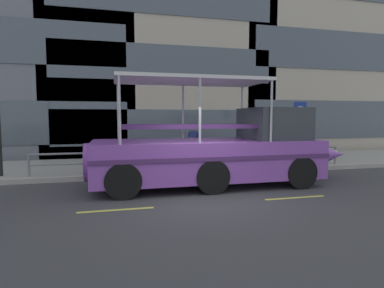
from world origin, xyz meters
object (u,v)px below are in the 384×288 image
Objects in this scene: pedestrian_near_bow at (262,142)px; duck_tour_boat at (222,151)px; pedestrian_mid_left at (194,141)px; parking_sign at (299,122)px.

duck_tour_boat is at bearing -133.13° from pedestrian_near_bow.
duck_tour_boat is 3.38m from pedestrian_mid_left.
pedestrian_near_bow is 0.89× the size of pedestrian_mid_left.
parking_sign is 1.59× the size of pedestrian_mid_left.
duck_tour_boat reaches higher than pedestrian_mid_left.
parking_sign is 0.30× the size of duck_tour_boat.
parking_sign is 4.67m from pedestrian_mid_left.
pedestrian_mid_left is at bearing 178.76° from pedestrian_near_bow.
duck_tour_boat is 4.54m from pedestrian_near_bow.
pedestrian_mid_left is (-4.50, 0.94, -0.81)m from parking_sign.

